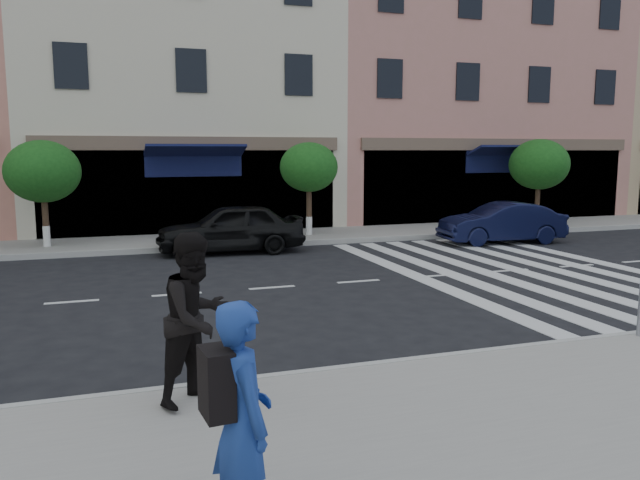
{
  "coord_description": "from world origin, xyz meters",
  "views": [
    {
      "loc": [
        -3.2,
        -8.71,
        2.91
      ],
      "look_at": [
        0.16,
        1.26,
        1.4
      ],
      "focal_mm": 35.0,
      "sensor_mm": 36.0,
      "label": 1
    }
  ],
  "objects_px": {
    "walker": "(196,318)",
    "car_far_mid": "(230,228)",
    "car_far_right": "(502,223)",
    "photographer": "(243,420)"
  },
  "relations": [
    {
      "from": "photographer",
      "to": "car_far_mid",
      "type": "bearing_deg",
      "value": -15.69
    },
    {
      "from": "photographer",
      "to": "walker",
      "type": "distance_m",
      "value": 2.57
    },
    {
      "from": "photographer",
      "to": "car_far_right",
      "type": "xyz_separation_m",
      "value": [
        10.9,
        12.59,
        -0.38
      ]
    },
    {
      "from": "walker",
      "to": "car_far_mid",
      "type": "xyz_separation_m",
      "value": [
        2.4,
        10.91,
        -0.39
      ]
    },
    {
      "from": "car_far_mid",
      "to": "car_far_right",
      "type": "distance_m",
      "value": 8.54
    },
    {
      "from": "car_far_right",
      "to": "car_far_mid",
      "type": "bearing_deg",
      "value": -90.27
    },
    {
      "from": "photographer",
      "to": "walker",
      "type": "height_order",
      "value": "walker"
    },
    {
      "from": "photographer",
      "to": "walker",
      "type": "relative_size",
      "value": 0.92
    },
    {
      "from": "walker",
      "to": "car_far_mid",
      "type": "distance_m",
      "value": 11.18
    },
    {
      "from": "photographer",
      "to": "car_far_mid",
      "type": "relative_size",
      "value": 0.42
    }
  ]
}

